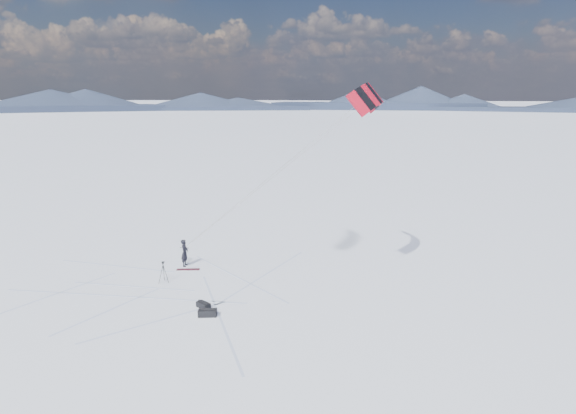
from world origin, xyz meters
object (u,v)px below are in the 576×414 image
at_px(snowkiter, 185,266).
at_px(gear_bag_a, 207,313).
at_px(tripod, 163,269).
at_px(gear_bag_b, 203,305).
at_px(snowboard, 188,269).

xyz_separation_m(snowkiter, gear_bag_a, (4.77, -5.59, 0.17)).
bearing_deg(gear_bag_a, tripod, 124.63).
bearing_deg(gear_bag_b, gear_bag_a, -28.90).
height_order(snowkiter, gear_bag_a, snowkiter).
bearing_deg(snowboard, gear_bag_b, -73.43).
relative_size(snowboard, tripod, 1.11).
bearing_deg(snowkiter, gear_bag_a, -153.92).
xyz_separation_m(snowboard, gear_bag_a, (4.24, -5.07, 0.15)).
xyz_separation_m(snowboard, tripod, (-0.17, -2.22, 0.78)).
distance_m(snowboard, gear_bag_b, 5.61).
bearing_deg(snowboard, tripod, -117.36).
xyz_separation_m(snowboard, gear_bag_b, (3.58, -4.32, 0.13)).
relative_size(tripod, gear_bag_b, 1.54).
height_order(tripod, gear_bag_b, tripod).
bearing_deg(snowkiter, gear_bag_b, -154.06).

